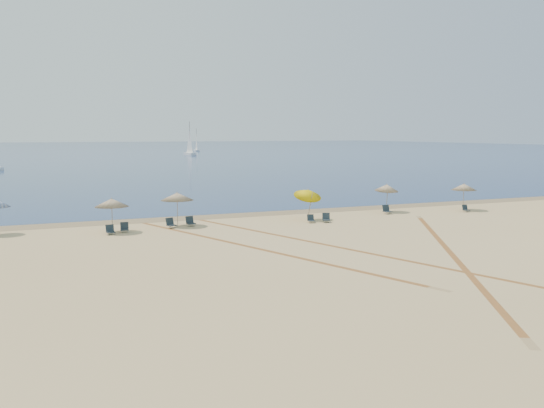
{
  "coord_description": "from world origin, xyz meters",
  "views": [
    {
      "loc": [
        -16.24,
        -20.2,
        6.7
      ],
      "look_at": [
        0.0,
        20.0,
        1.3
      ],
      "focal_mm": 37.8,
      "sensor_mm": 36.0,
      "label": 1
    }
  ],
  "objects_px": {
    "chair_6": "(326,218)",
    "chair_8": "(466,209)",
    "chair_7": "(387,210)",
    "umbrella_1": "(112,203)",
    "umbrella_4": "(387,188)",
    "sailboat_1": "(190,145)",
    "chair_1": "(110,230)",
    "umbrella_5": "(464,187)",
    "chair_4": "(190,222)",
    "umbrella_2": "(177,197)",
    "sailboat_0": "(197,144)",
    "chair_3": "(171,223)",
    "chair_5": "(311,219)",
    "chair_2": "(124,228)",
    "umbrella_3": "(308,193)"
  },
  "relations": [
    {
      "from": "chair_6",
      "to": "chair_8",
      "type": "relative_size",
      "value": 1.4
    },
    {
      "from": "chair_7",
      "to": "umbrella_1",
      "type": "bearing_deg",
      "value": -177.29
    },
    {
      "from": "umbrella_4",
      "to": "chair_7",
      "type": "height_order",
      "value": "umbrella_4"
    },
    {
      "from": "sailboat_1",
      "to": "chair_1",
      "type": "bearing_deg",
      "value": -111.43
    },
    {
      "from": "umbrella_5",
      "to": "chair_4",
      "type": "distance_m",
      "value": 24.24
    },
    {
      "from": "umbrella_2",
      "to": "sailboat_0",
      "type": "relative_size",
      "value": 0.3
    },
    {
      "from": "umbrella_5",
      "to": "chair_6",
      "type": "height_order",
      "value": "umbrella_5"
    },
    {
      "from": "umbrella_4",
      "to": "sailboat_1",
      "type": "bearing_deg",
      "value": 83.4
    },
    {
      "from": "chair_1",
      "to": "chair_3",
      "type": "height_order",
      "value": "chair_3"
    },
    {
      "from": "chair_5",
      "to": "umbrella_1",
      "type": "bearing_deg",
      "value": -175.35
    },
    {
      "from": "sailboat_1",
      "to": "chair_5",
      "type": "bearing_deg",
      "value": -105.44
    },
    {
      "from": "chair_3",
      "to": "chair_8",
      "type": "xyz_separation_m",
      "value": [
        25.16,
        -1.19,
        -0.05
      ]
    },
    {
      "from": "umbrella_5",
      "to": "chair_1",
      "type": "height_order",
      "value": "umbrella_5"
    },
    {
      "from": "sailboat_1",
      "to": "chair_8",
      "type": "bearing_deg",
      "value": -99.13
    },
    {
      "from": "chair_5",
      "to": "chair_7",
      "type": "bearing_deg",
      "value": 23.63
    },
    {
      "from": "chair_1",
      "to": "chair_8",
      "type": "relative_size",
      "value": 1.14
    },
    {
      "from": "chair_2",
      "to": "chair_3",
      "type": "distance_m",
      "value": 3.34
    },
    {
      "from": "umbrella_1",
      "to": "umbrella_4",
      "type": "bearing_deg",
      "value": 4.04
    },
    {
      "from": "chair_3",
      "to": "umbrella_5",
      "type": "bearing_deg",
      "value": -17.11
    },
    {
      "from": "chair_1",
      "to": "chair_2",
      "type": "relative_size",
      "value": 0.97
    },
    {
      "from": "chair_4",
      "to": "chair_5",
      "type": "bearing_deg",
      "value": -20.92
    },
    {
      "from": "umbrella_5",
      "to": "sailboat_1",
      "type": "height_order",
      "value": "sailboat_1"
    },
    {
      "from": "chair_4",
      "to": "sailboat_0",
      "type": "distance_m",
      "value": 171.47
    },
    {
      "from": "umbrella_5",
      "to": "chair_6",
      "type": "xyz_separation_m",
      "value": [
        -14.24,
        -1.6,
        -1.73
      ]
    },
    {
      "from": "chair_2",
      "to": "chair_7",
      "type": "relative_size",
      "value": 0.96
    },
    {
      "from": "umbrella_3",
      "to": "chair_5",
      "type": "xyz_separation_m",
      "value": [
        -0.37,
        -1.34,
        -1.83
      ]
    },
    {
      "from": "chair_4",
      "to": "chair_8",
      "type": "bearing_deg",
      "value": -12.19
    },
    {
      "from": "chair_4",
      "to": "umbrella_3",
      "type": "bearing_deg",
      "value": -12.24
    },
    {
      "from": "chair_1",
      "to": "umbrella_4",
      "type": "bearing_deg",
      "value": -0.12
    },
    {
      "from": "umbrella_3",
      "to": "chair_8",
      "type": "distance_m",
      "value": 14.66
    },
    {
      "from": "umbrella_5",
      "to": "chair_8",
      "type": "height_order",
      "value": "umbrella_5"
    },
    {
      "from": "umbrella_5",
      "to": "chair_3",
      "type": "distance_m",
      "value": 25.72
    },
    {
      "from": "umbrella_1",
      "to": "chair_7",
      "type": "distance_m",
      "value": 22.36
    },
    {
      "from": "umbrella_1",
      "to": "chair_2",
      "type": "distance_m",
      "value": 1.91
    },
    {
      "from": "umbrella_1",
      "to": "chair_6",
      "type": "xyz_separation_m",
      "value": [
        15.48,
        -1.54,
        -1.72
      ]
    },
    {
      "from": "chair_3",
      "to": "chair_4",
      "type": "relative_size",
      "value": 1.08
    },
    {
      "from": "chair_4",
      "to": "chair_6",
      "type": "height_order",
      "value": "chair_4"
    },
    {
      "from": "umbrella_3",
      "to": "sailboat_1",
      "type": "relative_size",
      "value": 0.27
    },
    {
      "from": "chair_8",
      "to": "sailboat_0",
      "type": "distance_m",
      "value": 168.51
    },
    {
      "from": "chair_1",
      "to": "chair_2",
      "type": "distance_m",
      "value": 1.17
    },
    {
      "from": "umbrella_2",
      "to": "chair_8",
      "type": "xyz_separation_m",
      "value": [
        24.52,
        -1.8,
        -1.88
      ]
    },
    {
      "from": "umbrella_5",
      "to": "sailboat_1",
      "type": "distance_m",
      "value": 131.92
    },
    {
      "from": "chair_8",
      "to": "chair_5",
      "type": "bearing_deg",
      "value": -175.02
    },
    {
      "from": "umbrella_2",
      "to": "sailboat_1",
      "type": "height_order",
      "value": "sailboat_1"
    },
    {
      "from": "umbrella_3",
      "to": "sailboat_1",
      "type": "height_order",
      "value": "sailboat_1"
    },
    {
      "from": "umbrella_2",
      "to": "chair_7",
      "type": "distance_m",
      "value": 17.7
    },
    {
      "from": "umbrella_3",
      "to": "chair_1",
      "type": "bearing_deg",
      "value": -176.54
    },
    {
      "from": "chair_4",
      "to": "sailboat_1",
      "type": "xyz_separation_m",
      "value": [
        32.37,
        131.11,
        2.75
      ]
    },
    {
      "from": "chair_3",
      "to": "sailboat_1",
      "type": "height_order",
      "value": "sailboat_1"
    },
    {
      "from": "chair_7",
      "to": "chair_3",
      "type": "bearing_deg",
      "value": -177.93
    }
  ]
}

